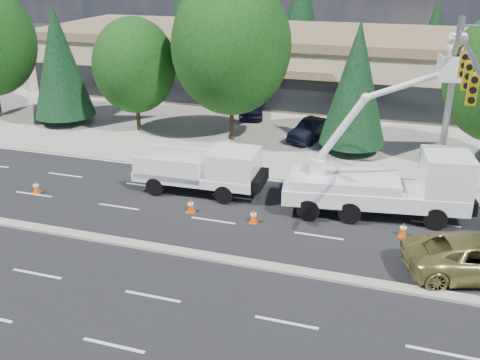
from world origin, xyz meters
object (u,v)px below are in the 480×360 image
(signal_mast, at_px, (456,91))
(utility_pickup, at_px, (205,174))
(minivan, at_px, (479,257))
(bucket_truck, at_px, (392,179))

(signal_mast, height_order, utility_pickup, signal_mast)
(signal_mast, relative_size, minivan, 1.80)
(signal_mast, xyz_separation_m, utility_pickup, (-11.55, -0.83, -5.04))
(utility_pickup, relative_size, bucket_truck, 0.74)
(utility_pickup, xyz_separation_m, minivan, (12.90, -4.29, -0.23))
(signal_mast, relative_size, bucket_truck, 1.16)
(utility_pickup, bearing_deg, minivan, -20.23)
(utility_pickup, height_order, minivan, utility_pickup)
(bucket_truck, height_order, minivan, bucket_truck)
(signal_mast, distance_m, bucket_truck, 4.78)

